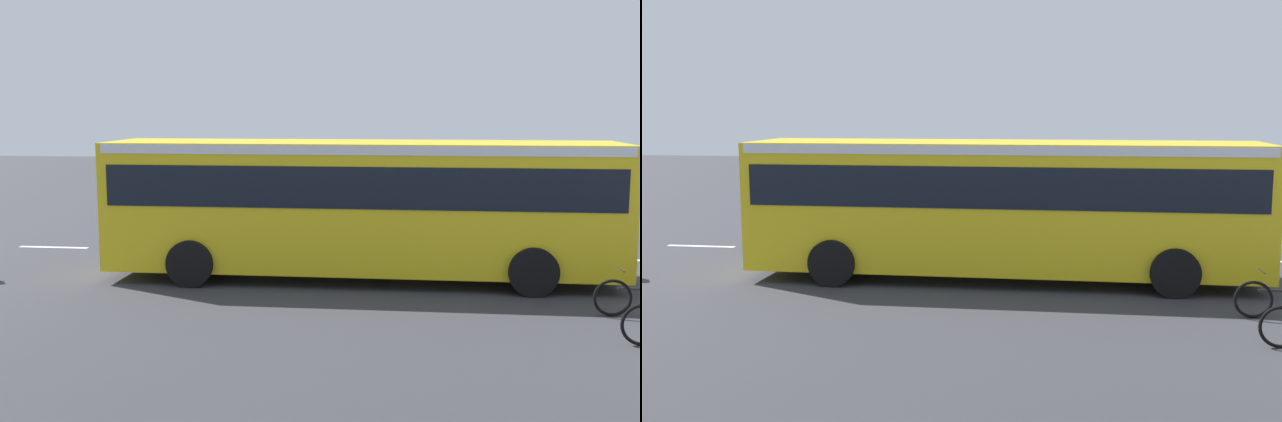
{
  "view_description": "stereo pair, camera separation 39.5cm",
  "coord_description": "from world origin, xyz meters",
  "views": [
    {
      "loc": [
        -1.92,
        17.54,
        3.96
      ],
      "look_at": [
        0.07,
        0.51,
        1.6
      ],
      "focal_mm": 43.09,
      "sensor_mm": 36.0,
      "label": 1
    },
    {
      "loc": [
        -2.31,
        17.49,
        3.96
      ],
      "look_at": [
        0.07,
        0.51,
        1.6
      ],
      "focal_mm": 43.09,
      "sensor_mm": 36.0,
      "label": 2
    }
  ],
  "objects": [
    {
      "name": "lane_dash_centre",
      "position": [
        0.0,
        -2.7,
        0.0
      ],
      "size": [
        2.0,
        0.2,
        0.01
      ],
      "primitive_type": "cube",
      "color": "silver",
      "rests_on": "ground"
    },
    {
      "name": "lane_dash_rightmost",
      "position": [
        8.0,
        -2.7,
        0.0
      ],
      "size": [
        2.0,
        0.2,
        0.01
      ],
      "primitive_type": "cube",
      "color": "silver",
      "rests_on": "ground"
    },
    {
      "name": "ground",
      "position": [
        0.0,
        0.0,
        0.0
      ],
      "size": [
        80.0,
        80.0,
        0.0
      ],
      "primitive_type": "plane",
      "color": "#38383D"
    },
    {
      "name": "lane_dash_left",
      "position": [
        -4.0,
        -2.7,
        0.0
      ],
      "size": [
        2.0,
        0.2,
        0.01
      ],
      "primitive_type": "cube",
      "color": "silver",
      "rests_on": "ground"
    },
    {
      "name": "lane_dash_right",
      "position": [
        4.0,
        -2.7,
        0.0
      ],
      "size": [
        2.0,
        0.2,
        0.01
      ],
      "primitive_type": "cube",
      "color": "silver",
      "rests_on": "ground"
    },
    {
      "name": "city_bus",
      "position": [
        -0.85,
        0.18,
        1.88
      ],
      "size": [
        11.54,
        2.85,
        3.15
      ],
      "color": "yellow",
      "rests_on": "ground"
    },
    {
      "name": "traffic_sign",
      "position": [
        -1.63,
        -4.94,
        1.89
      ],
      "size": [
        0.08,
        0.6,
        2.8
      ],
      "color": "slate",
      "rests_on": "ground"
    }
  ]
}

